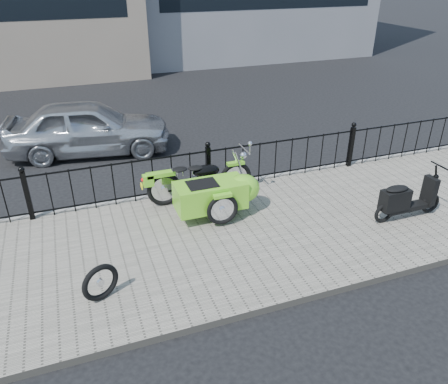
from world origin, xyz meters
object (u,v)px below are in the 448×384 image
object	(u,v)px
spare_tire	(100,282)
scooter	(405,200)
sedan_car	(88,127)
motorcycle_sidecar	(217,190)

from	to	relation	value
spare_tire	scooter	bearing A→B (deg)	3.40
scooter	sedan_car	world-z (taller)	sedan_car
spare_tire	motorcycle_sidecar	bearing A→B (deg)	36.68
scooter	spare_tire	world-z (taller)	scooter
motorcycle_sidecar	spare_tire	world-z (taller)	motorcycle_sidecar
spare_tire	sedan_car	distance (m)	5.99
scooter	spare_tire	xyz separation A→B (m)	(-5.56, -0.33, -0.10)
motorcycle_sidecar	scooter	distance (m)	3.50
motorcycle_sidecar	spare_tire	distance (m)	2.95
sedan_car	spare_tire	bearing A→B (deg)	-174.50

